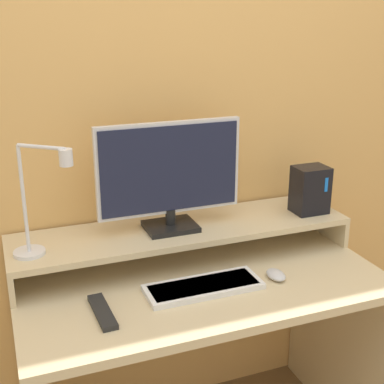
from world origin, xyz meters
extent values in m
cube|color=#E5AD60|center=(0.00, 0.69, 1.25)|extent=(6.00, 0.05, 2.50)
cube|color=beige|center=(0.00, 0.33, 0.73)|extent=(1.22, 0.65, 0.03)
cube|color=beige|center=(0.60, 0.33, 0.36)|extent=(0.03, 0.65, 0.72)
cube|color=beige|center=(-0.60, 0.50, 0.79)|extent=(0.02, 0.31, 0.10)
cube|color=beige|center=(0.60, 0.50, 0.79)|extent=(0.02, 0.31, 0.10)
cube|color=beige|center=(0.00, 0.50, 0.85)|extent=(1.22, 0.31, 0.02)
cube|color=black|center=(-0.05, 0.50, 0.87)|extent=(0.18, 0.15, 0.02)
cylinder|color=black|center=(-0.05, 0.50, 0.91)|extent=(0.04, 0.04, 0.06)
cube|color=silver|center=(-0.05, 0.50, 1.09)|extent=(0.51, 0.02, 0.32)
cube|color=#191E38|center=(-0.05, 0.49, 1.09)|extent=(0.49, 0.01, 0.30)
cylinder|color=silver|center=(-0.53, 0.46, 0.87)|extent=(0.10, 0.10, 0.01)
cylinder|color=silver|center=(-0.53, 0.46, 1.05)|extent=(0.01, 0.01, 0.34)
cylinder|color=silver|center=(-0.47, 0.41, 1.22)|extent=(0.13, 0.11, 0.01)
cylinder|color=silver|center=(-0.41, 0.36, 1.20)|extent=(0.04, 0.04, 0.05)
cube|color=black|center=(0.50, 0.47, 0.95)|extent=(0.13, 0.10, 0.18)
cube|color=#1972F2|center=(0.54, 0.41, 0.99)|extent=(0.01, 0.00, 0.05)
cube|color=white|center=(-0.02, 0.25, 0.75)|extent=(0.38, 0.14, 0.02)
cube|color=silver|center=(-0.02, 0.25, 0.76)|extent=(0.35, 0.11, 0.01)
ellipsoid|color=silver|center=(0.23, 0.23, 0.76)|extent=(0.06, 0.09, 0.03)
cube|color=black|center=(-0.36, 0.22, 0.75)|extent=(0.05, 0.20, 0.02)
camera|label=1|loc=(-0.61, -1.17, 1.60)|focal=50.00mm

